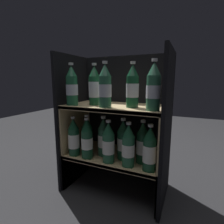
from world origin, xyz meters
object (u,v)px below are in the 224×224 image
bottle_upper_front_2 (154,88)px  bottle_lower_back_0 (87,136)px  bottle_upper_front_1 (105,87)px  bottle_lower_back_3 (142,144)px  bottle_lower_front_3 (128,147)px  bottle_lower_front_0 (74,138)px  bottle_lower_back_1 (103,138)px  bottle_lower_front_2 (108,144)px  bottle_lower_front_4 (150,151)px  bottle_upper_front_0 (72,87)px  bottle_lower_front_1 (87,140)px  bottle_lower_back_2 (123,141)px  bottle_upper_back_0 (95,87)px  bottle_upper_back_1 (132,87)px

bottle_upper_front_2 → bottle_lower_back_0: size_ratio=1.00×
bottle_upper_front_1 → bottle_lower_back_3: bottle_upper_front_1 is taller
bottle_lower_front_3 → bottle_lower_back_0: 0.34m
bottle_lower_front_0 → bottle_lower_back_1: (0.18, 0.08, 0.00)m
bottle_lower_front_0 → bottle_lower_front_2: size_ratio=1.00×
bottle_upper_front_1 → bottle_upper_front_2: size_ratio=1.00×
bottle_lower_front_2 → bottle_lower_front_4: 0.25m
bottle_lower_front_3 → bottle_upper_front_0: bearing=180.0°
bottle_lower_front_0 → bottle_lower_back_1: same height
bottle_lower_front_1 → bottle_lower_front_3: 0.28m
bottle_lower_front_4 → bottle_lower_back_3: bearing=126.7°
bottle_lower_back_2 → bottle_upper_front_2: bearing=-23.1°
bottle_lower_front_2 → bottle_lower_front_0: bearing=-180.0°
bottle_upper_back_0 → bottle_lower_back_2: 0.39m
bottle_upper_front_2 → bottle_lower_back_2: 0.40m
bottle_upper_back_1 → bottle_lower_front_4: (0.13, -0.08, -0.34)m
bottle_lower_front_0 → bottle_upper_front_0: bearing=0.0°
bottle_upper_front_2 → bottle_upper_back_0: (-0.39, 0.08, -0.00)m
bottle_upper_back_0 → bottle_lower_front_0: size_ratio=1.00×
bottle_upper_front_1 → bottle_lower_front_0: (-0.23, -0.00, -0.34)m
bottle_lower_front_4 → bottle_lower_front_1: bearing=180.0°
bottle_lower_back_2 → bottle_lower_front_1: bearing=-159.0°
bottle_upper_front_1 → bottle_lower_back_2: 0.36m
bottle_lower_front_2 → bottle_lower_front_3: (0.13, 0.00, 0.00)m
bottle_lower_back_2 → bottle_lower_back_0: bearing=-180.0°
bottle_upper_front_0 → bottle_upper_back_0: size_ratio=1.00×
bottle_lower_front_2 → bottle_lower_back_3: size_ratio=1.00×
bottle_lower_front_0 → bottle_lower_back_3: bearing=10.5°
bottle_upper_front_1 → bottle_lower_front_2: size_ratio=1.00×
bottle_lower_front_0 → bottle_lower_front_1: 0.10m
bottle_lower_front_4 → bottle_upper_front_0: bearing=180.0°
bottle_lower_front_1 → bottle_lower_front_2: (0.15, -0.00, -0.00)m
bottle_lower_front_3 → bottle_upper_back_1: bearing=95.7°
bottle_lower_back_3 → bottle_upper_front_1: bearing=-158.4°
bottle_lower_front_0 → bottle_lower_back_1: size_ratio=1.00×
bottle_upper_front_0 → bottle_lower_front_2: bearing=-0.0°
bottle_upper_back_0 → bottle_lower_back_3: 0.47m
bottle_lower_front_0 → bottle_lower_front_2: bearing=0.0°
bottle_upper_front_2 → bottle_lower_front_0: bottle_upper_front_2 is taller
bottle_upper_back_0 → bottle_lower_front_1: (-0.02, -0.08, -0.34)m
bottle_upper_front_1 → bottle_lower_back_1: bearing=124.1°
bottle_lower_front_1 → bottle_lower_front_0: bearing=-180.0°
bottle_upper_front_2 → bottle_lower_front_4: bearing=-180.0°
bottle_lower_front_1 → bottle_lower_back_2: bearing=21.0°
bottle_lower_front_2 → bottle_upper_back_0: bearing=148.9°
bottle_upper_front_2 → bottle_upper_back_1: size_ratio=1.00×
bottle_upper_front_2 → bottle_lower_back_1: bearing=166.1°
bottle_lower_front_1 → bottle_lower_back_0: (-0.05, 0.08, 0.00)m
bottle_upper_back_0 → bottle_lower_front_4: bottle_upper_back_0 is taller
bottle_lower_back_3 → bottle_lower_front_1: bearing=-166.4°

